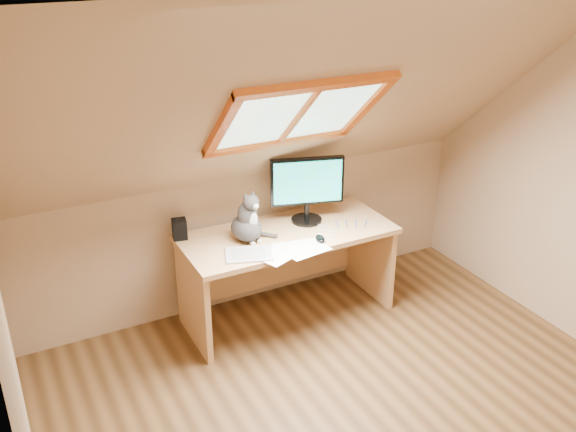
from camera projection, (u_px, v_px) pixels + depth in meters
room_shell at (414, 215)px, 2.93m from camera, size 3.52×3.52×2.41m
desk at (283, 255)px, 4.61m from camera, size 1.49×0.65×0.68m
monitor at (307, 186)px, 4.51m from camera, size 0.51×0.22×0.48m
cat at (247, 222)px, 4.30m from camera, size 0.26×0.29×0.37m
desk_speaker at (180, 229)px, 4.35m from camera, size 0.11×0.11×0.14m
graphics_tablet at (249, 254)px, 4.16m from camera, size 0.36×0.30×0.01m
mouse at (320, 239)px, 4.34m from camera, size 0.08×0.12×0.03m
papers at (292, 250)px, 4.22m from camera, size 0.35×0.30×0.01m
cables at (341, 227)px, 4.53m from camera, size 0.51×0.26×0.01m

